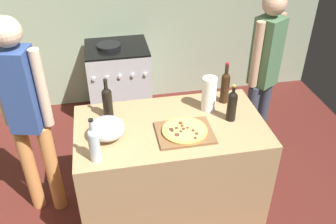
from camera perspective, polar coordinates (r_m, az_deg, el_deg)
The scene contains 13 objects.
ground_plane at distance 3.75m, azimuth -3.01°, elevation -8.56°, with size 4.71×3.32×0.02m, color #511E19.
counter at distance 3.03m, azimuth 0.36°, elevation -9.00°, with size 1.41×0.80×0.91m, color tan.
cutting_board at distance 2.65m, azimuth 2.59°, elevation -3.20°, with size 0.40×0.32×0.02m, color brown.
pizza at distance 2.64m, azimuth 2.59°, elevation -2.84°, with size 0.33×0.33×0.03m.
mixing_bowl at distance 2.61m, azimuth -9.39°, elevation -2.53°, with size 0.25×0.25×0.15m.
paper_towel_roll at distance 2.86m, azimuth 6.33°, elevation 2.78°, with size 0.11×0.11×0.28m.
wine_bottle_dark at distance 2.97m, azimuth 8.80°, elevation 3.99°, with size 0.07×0.07×0.35m.
wine_bottle_amber at distance 2.79m, azimuth -9.32°, elevation 1.63°, with size 0.07×0.07×0.33m.
wine_bottle_green at distance 2.40m, azimuth -11.33°, elevation -4.69°, with size 0.07×0.07×0.32m.
wine_bottle_clear at distance 2.77m, azimuth 9.83°, elevation 1.10°, with size 0.07×0.07×0.30m.
stove at distance 4.30m, azimuth -7.54°, elevation 4.67°, with size 0.68×0.60×0.91m.
person_in_stripes at distance 2.93m, azimuth -20.99°, elevation 0.10°, with size 0.37×0.25×1.73m.
person_in_red at distance 3.48m, azimuth 14.52°, elevation 6.25°, with size 0.33×0.28×1.68m.
Camera 1 is at (-0.33, -1.39, 2.53)m, focal length 39.57 mm.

